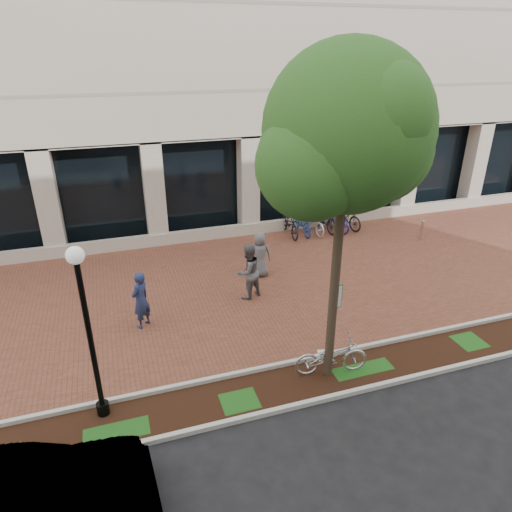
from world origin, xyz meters
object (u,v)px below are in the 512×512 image
object	(u,v)px
lamppost	(88,327)
street_tree	(348,140)
pedestrian_mid	(248,272)
parking_sign	(335,315)
pedestrian_right	(260,255)
locked_bicycle	(331,356)
pedestrian_left	(141,300)
bollard	(422,230)
bike_rack_cluster	(318,220)

from	to	relation	value
lamppost	street_tree	world-z (taller)	street_tree
street_tree	pedestrian_mid	bearing A→B (deg)	100.65
parking_sign	pedestrian_right	bearing A→B (deg)	77.35
parking_sign	locked_bicycle	distance (m)	1.17
street_tree	pedestrian_mid	world-z (taller)	street_tree
locked_bicycle	pedestrian_right	world-z (taller)	pedestrian_right
parking_sign	pedestrian_left	world-z (taller)	parking_sign
parking_sign	lamppost	size ratio (longest dim) A/B	0.64
pedestrian_right	bollard	world-z (taller)	pedestrian_right
bike_rack_cluster	street_tree	bearing A→B (deg)	-118.45
lamppost	street_tree	bearing A→B (deg)	-2.99
locked_bicycle	street_tree	bearing A→B (deg)	89.19
lamppost	pedestrian_left	size ratio (longest dim) A/B	2.34
locked_bicycle	bollard	distance (m)	10.09
lamppost	locked_bicycle	size ratio (longest dim) A/B	2.21
parking_sign	pedestrian_right	distance (m)	5.65
locked_bicycle	bike_rack_cluster	size ratio (longest dim) A/B	0.52
lamppost	locked_bicycle	xyz separation A→B (m)	(5.51, -0.29, -1.84)
street_tree	pedestrian_right	world-z (taller)	street_tree
pedestrian_left	bollard	size ratio (longest dim) A/B	1.90
lamppost	pedestrian_left	xyz separation A→B (m)	(1.21, 3.35, -1.45)
bollard	parking_sign	bearing A→B (deg)	-139.03
lamppost	pedestrian_left	bearing A→B (deg)	70.05
street_tree	pedestrian_right	distance (m)	7.56
parking_sign	pedestrian_mid	size ratio (longest dim) A/B	1.40
pedestrian_mid	bike_rack_cluster	xyz separation A→B (m)	(4.69, 4.64, -0.39)
bollard	street_tree	bearing A→B (deg)	-139.03
pedestrian_left	bollard	distance (m)	12.28
street_tree	locked_bicycle	xyz separation A→B (m)	(0.03, -0.01, -5.35)
bollard	pedestrian_mid	bearing A→B (deg)	-164.59
parking_sign	locked_bicycle	xyz separation A→B (m)	(-0.05, -0.07, -1.16)
pedestrian_left	bike_rack_cluster	bearing A→B (deg)	168.60
street_tree	pedestrian_left	size ratio (longest dim) A/B	4.41
pedestrian_right	bike_rack_cluster	bearing A→B (deg)	-127.72
bollard	locked_bicycle	bearing A→B (deg)	-138.90
street_tree	locked_bicycle	distance (m)	5.35
lamppost	pedestrian_mid	distance (m)	6.32
pedestrian_right	pedestrian_mid	bearing A→B (deg)	69.35
locked_bicycle	pedestrian_right	distance (m)	5.67
locked_bicycle	bike_rack_cluster	bearing A→B (deg)	-13.81
parking_sign	locked_bicycle	size ratio (longest dim) A/B	1.41
lamppost	pedestrian_mid	size ratio (longest dim) A/B	2.19
bike_rack_cluster	pedestrian_left	bearing A→B (deg)	-151.92
lamppost	bike_rack_cluster	bearing A→B (deg)	42.72
street_tree	pedestrian_left	distance (m)	7.49
bike_rack_cluster	pedestrian_right	bearing A→B (deg)	-144.39
street_tree	pedestrian_left	xyz separation A→B (m)	(-4.27, 3.63, -4.96)
parking_sign	pedestrian_right	size ratio (longest dim) A/B	1.58
pedestrian_right	bike_rack_cluster	distance (m)	5.06
pedestrian_right	bollard	distance (m)	7.65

